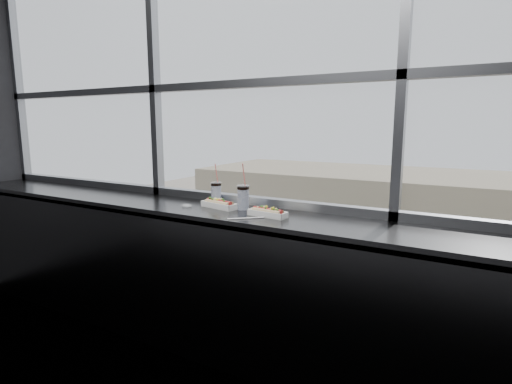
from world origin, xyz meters
The scene contains 23 objects.
wall_back_lower centered at (0.00, 1.50, 0.55)m, with size 6.00×6.00×0.00m, color black.
window_glass centered at (0.00, 1.52, 2.30)m, with size 6.00×6.00×0.00m, color silver.
window_mullions centered at (0.00, 1.50, 2.30)m, with size 6.00×0.08×2.40m, color gray, non-canonical shape.
counter centered at (0.00, 1.23, 1.07)m, with size 6.00×0.55×0.06m, color #4F4F4F.
counter_fascia centered at (0.00, 0.97, 0.55)m, with size 6.00×0.04×1.04m, color #4F4F4F.
hotdog_tray_left centered at (-0.19, 1.25, 1.13)m, with size 0.31×0.15×0.07m.
hotdog_tray_right centered at (0.25, 1.19, 1.13)m, with size 0.28×0.12×0.07m.
soda_cup_left centered at (-0.32, 1.40, 1.19)m, with size 0.08×0.08×0.31m.
soda_cup_right centered at (-0.01, 1.30, 1.20)m, with size 0.09×0.09×0.33m.
loose_straw centered at (0.16, 1.06, 1.10)m, with size 0.01×0.01×0.24m, color white.
wrapper centered at (-0.42, 1.17, 1.11)m, with size 0.09×0.07×0.02m, color silver.
plaza_ground centered at (0.00, 45.00, -11.00)m, with size 120.00×120.00×0.00m, color gray.
street_asphalt centered at (0.00, 21.50, -10.97)m, with size 80.00×10.00×0.06m, color black.
far_sidewalk centered at (0.00, 29.50, -10.98)m, with size 80.00×6.00×0.04m, color gray.
far_building centered at (0.00, 39.50, -7.00)m, with size 50.00×14.00×8.00m, color gray.
car_near_b centered at (-6.09, 17.50, -9.81)m, with size 6.76×2.82×2.25m, color black.
car_near_a centered at (-12.31, 17.50, -9.85)m, with size 6.55×2.73×2.18m, color gray.
car_near_c centered at (0.65, 17.50, -9.89)m, with size 6.28×2.62×2.09m, color #A10534.
car_far_a centered at (-8.10, 25.50, -9.95)m, with size 5.94×2.47×1.98m, color black.
car_far_b centered at (2.97, 25.50, -9.94)m, with size 6.00×2.50×2.00m, color #B14D2F.
pedestrian_b centered at (-2.13, 29.21, -9.92)m, with size 0.93×0.69×2.08m, color #66605B.
tree_left centered at (-8.45, 29.50, -7.66)m, with size 3.15×3.15×4.93m.
tree_center centered at (1.52, 29.50, -7.85)m, with size 2.97×2.97×4.64m.
Camera 1 is at (1.45, -1.10, 1.71)m, focal length 28.00 mm.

